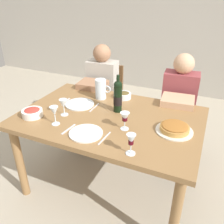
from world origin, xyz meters
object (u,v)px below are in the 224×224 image
at_px(wine_glass_centre, 125,118).
at_px(chair_right, 178,110).
at_px(wine_glass_right_diner, 63,104).
at_px(dinner_plate_right_setting, 86,133).
at_px(diner_left, 99,94).
at_px(wine_glass_spare, 131,141).
at_px(diner_right, 177,110).
at_px(chair_left, 107,96).
at_px(olive_bowl, 124,95).
at_px(dinner_plate_left_setting, 80,104).
at_px(water_pitcher, 101,90).
at_px(salad_bowl, 32,112).
at_px(wine_glass_left_diner, 54,112).
at_px(dining_table, 110,125).
at_px(baked_tart, 175,128).
at_px(wine_bottle, 118,96).

bearing_deg(wine_glass_centre, chair_right, 75.72).
relative_size(wine_glass_right_diner, dinner_plate_right_setting, 0.57).
xyz_separation_m(dinner_plate_right_setting, chair_right, (0.49, 1.18, -0.27)).
relative_size(diner_left, chair_right, 1.33).
distance_m(wine_glass_centre, dinner_plate_right_setting, 0.31).
xyz_separation_m(wine_glass_spare, diner_left, (-0.77, 1.08, -0.24)).
bearing_deg(wine_glass_spare, diner_right, 82.89).
height_order(dinner_plate_right_setting, chair_right, chair_right).
height_order(chair_left, diner_left, diner_left).
bearing_deg(olive_bowl, dinner_plate_left_setting, -136.09).
distance_m(water_pitcher, chair_left, 0.75).
bearing_deg(diner_left, dinner_plate_right_setting, 107.27).
bearing_deg(salad_bowl, wine_glass_left_diner, -6.65).
bearing_deg(chair_left, wine_glass_right_diner, 91.07).
distance_m(dining_table, diner_right, 0.78).
distance_m(wine_glass_left_diner, chair_right, 1.44).
relative_size(water_pitcher, dinner_plate_right_setting, 0.76).
bearing_deg(wine_glass_right_diner, dinner_plate_right_setting, -30.69).
bearing_deg(dining_table, diner_left, 123.16).
bearing_deg(dinner_plate_right_setting, dining_table, 81.77).
height_order(baked_tart, salad_bowl, salad_bowl).
distance_m(chair_right, diner_right, 0.26).
distance_m(wine_bottle, salad_bowl, 0.72).
height_order(baked_tart, chair_right, chair_right).
xyz_separation_m(dinner_plate_left_setting, dinner_plate_right_setting, (0.29, -0.40, 0.00)).
bearing_deg(dinner_plate_left_setting, diner_right, 34.31).
relative_size(water_pitcher, diner_right, 0.16).
relative_size(wine_bottle, diner_left, 0.28).
bearing_deg(wine_glass_left_diner, water_pitcher, 79.55).
height_order(chair_left, diner_right, diner_right).
bearing_deg(dinner_plate_left_setting, baked_tart, -6.89).
height_order(wine_glass_spare, diner_right, diner_right).
height_order(wine_glass_left_diner, dinner_plate_left_setting, wine_glass_left_diner).
xyz_separation_m(wine_glass_spare, chair_left, (-0.79, 1.31, -0.36)).
height_order(dinner_plate_left_setting, diner_left, diner_left).
relative_size(baked_tart, diner_right, 0.24).
bearing_deg(wine_glass_centre, wine_glass_right_diner, 179.41).
xyz_separation_m(salad_bowl, dinner_plate_left_setting, (0.25, 0.34, -0.03)).
height_order(wine_glass_centre, dinner_plate_right_setting, wine_glass_centre).
relative_size(baked_tart, salad_bowl, 1.62).
xyz_separation_m(dining_table, dinner_plate_right_setting, (-0.05, -0.32, 0.10)).
xyz_separation_m(wine_bottle, dinner_plate_right_setting, (-0.07, -0.43, -0.13)).
bearing_deg(chair_right, olive_bowl, 40.66).
bearing_deg(olive_bowl, chair_left, 129.28).
distance_m(wine_glass_centre, wine_glass_spare, 0.30).
bearing_deg(wine_glass_right_diner, chair_left, 95.51).
bearing_deg(wine_glass_right_diner, diner_left, 96.04).
distance_m(salad_bowl, dinner_plate_right_setting, 0.54).
bearing_deg(dinner_plate_right_setting, wine_bottle, 80.26).
bearing_deg(dining_table, wine_glass_left_diner, -138.77).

